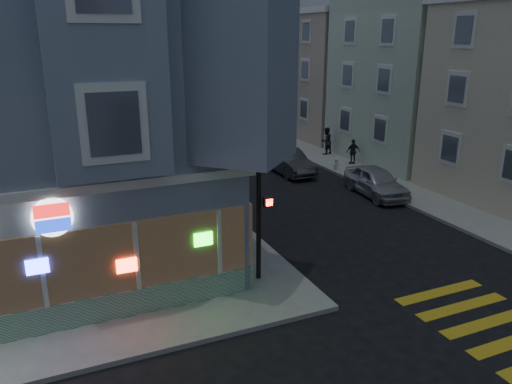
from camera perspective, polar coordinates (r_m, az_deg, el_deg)
ground at (r=12.59m, az=2.39°, el=-20.51°), size 120.00×120.00×0.00m
sidewalk_ne at (r=42.74m, az=16.86°, el=6.46°), size 24.00×42.00×0.15m
row_house_b at (r=34.59m, az=20.68°, el=12.57°), size 12.00×8.60×10.50m
row_house_c at (r=41.58m, az=11.83°, el=12.92°), size 12.00×8.60×9.00m
row_house_d at (r=49.15m, az=5.67°, el=14.74°), size 12.00×8.60×10.50m
utility_pole at (r=36.86m, az=2.94°, el=12.94°), size 2.20×0.30×9.00m
street_tree_near at (r=42.45m, az=-0.53°, el=12.40°), size 3.00×3.00×5.30m
street_tree_far at (r=49.87m, az=-4.25°, el=13.13°), size 3.00×3.00×5.30m
pedestrian_a at (r=33.44m, az=8.02°, el=5.81°), size 1.00×0.87×1.78m
pedestrian_b at (r=31.17m, az=11.04°, el=4.55°), size 0.93×0.46×1.52m
parked_car_a at (r=25.67m, az=13.55°, el=1.17°), size 2.09×4.41×1.46m
parked_car_b at (r=29.12m, az=3.67°, el=3.54°), size 1.61×4.39×1.44m
parked_car_c at (r=33.98m, az=0.59°, el=5.38°), size 2.11×4.21×1.17m
parked_car_d at (r=39.22m, az=-0.58°, el=7.04°), size 2.40×4.43×1.18m
traffic_signal at (r=15.26m, az=0.56°, el=1.03°), size 0.58×0.54×4.83m
fire_hydrant at (r=29.68m, az=9.16°, el=3.23°), size 0.41×0.24×0.71m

